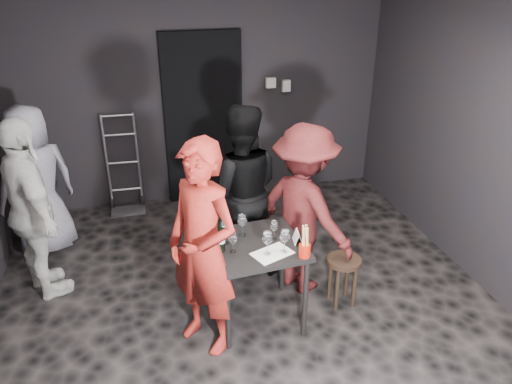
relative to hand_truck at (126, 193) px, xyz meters
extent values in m
cube|color=black|center=(1.01, -2.33, -0.22)|extent=(4.50, 5.00, 0.02)
cube|color=black|center=(1.01, 0.17, 1.13)|extent=(4.50, 0.04, 2.70)
cube|color=black|center=(3.26, -2.33, 1.13)|extent=(0.04, 5.00, 2.70)
cube|color=black|center=(1.01, 0.11, 0.83)|extent=(0.95, 0.10, 2.10)
cube|color=#B7B7B2|center=(1.86, 0.12, 1.23)|extent=(0.12, 0.06, 0.12)
cube|color=#B7B7B2|center=(2.06, 0.12, 1.18)|extent=(0.10, 0.06, 0.14)
cylinder|color=#B2B2B7|center=(-0.18, 0.04, 0.39)|extent=(0.03, 0.03, 1.22)
cylinder|color=#B2B2B7|center=(0.18, 0.04, 0.39)|extent=(0.03, 0.03, 1.22)
cube|color=#B2B2B7|center=(0.00, -0.08, -0.21)|extent=(0.41, 0.22, 0.03)
cylinder|color=black|center=(-0.18, 0.07, -0.14)|extent=(0.04, 0.16, 0.16)
cylinder|color=black|center=(0.18, 0.07, -0.14)|extent=(0.04, 0.16, 0.16)
cube|color=black|center=(1.07, -2.37, 0.51)|extent=(0.72, 0.72, 0.04)
cylinder|color=black|center=(0.75, -2.69, 0.13)|extent=(0.04, 0.04, 0.71)
cylinder|color=black|center=(1.39, -2.69, 0.13)|extent=(0.04, 0.04, 0.71)
cylinder|color=black|center=(0.75, -2.05, 0.13)|extent=(0.04, 0.04, 0.71)
cylinder|color=black|center=(1.39, -2.05, 0.13)|extent=(0.04, 0.04, 0.71)
cylinder|color=black|center=(1.86, -2.37, 0.23)|extent=(0.30, 0.30, 0.04)
cylinder|color=black|center=(1.94, -2.28, -0.02)|extent=(0.04, 0.04, 0.41)
cylinder|color=black|center=(1.78, -2.28, -0.02)|extent=(0.04, 0.04, 0.41)
cylinder|color=black|center=(1.78, -2.45, -0.02)|extent=(0.04, 0.04, 0.41)
cylinder|color=black|center=(1.94, -2.45, -0.02)|extent=(0.04, 0.04, 0.41)
imported|color=maroon|center=(0.60, -2.56, 0.80)|extent=(0.85, 0.89, 2.05)
imported|color=black|center=(1.10, -1.57, 0.74)|extent=(1.01, 0.66, 1.92)
imported|color=#4B1516|center=(1.59, -2.01, 0.64)|extent=(1.00, 1.22, 1.72)
imported|color=silver|center=(-0.76, -1.54, 0.75)|extent=(1.00, 1.26, 1.94)
imported|color=gray|center=(-0.84, -0.74, 0.62)|extent=(0.94, 0.80, 1.68)
cube|color=white|center=(1.14, -2.54, 0.53)|extent=(0.36, 0.31, 0.00)
cylinder|color=black|center=(0.76, -2.40, 0.63)|extent=(0.07, 0.07, 0.20)
cylinder|color=black|center=(0.76, -2.40, 0.77)|extent=(0.03, 0.03, 0.08)
cylinder|color=white|center=(0.76, -2.40, 0.64)|extent=(0.07, 0.07, 0.06)
cylinder|color=#AC1B09|center=(1.38, -2.64, 0.58)|extent=(0.09, 0.09, 0.10)
camera|label=1|loc=(0.21, -5.75, 2.68)|focal=35.00mm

